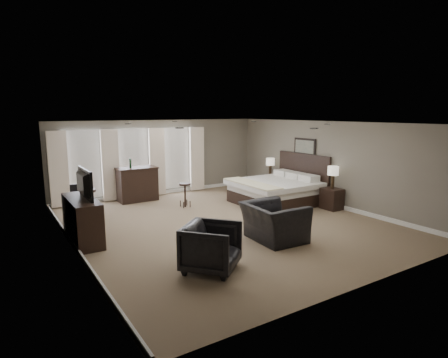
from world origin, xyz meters
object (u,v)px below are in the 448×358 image
tv (81,195)px  armchair_far (211,245)px  dresser (82,220)px  nightstand_near (332,199)px  bar_counter (137,184)px  armchair_near (274,216)px  desk_chair (82,201)px  bed (278,180)px  nightstand_far (270,184)px  bar_stool_left (90,203)px  lamp_near (333,177)px  bar_stool_right (185,195)px  lamp_far (270,167)px

tv → armchair_far: tv is taller
dresser → tv: (0.00, 0.00, 0.57)m
nightstand_near → bar_counter: bearing=137.6°
armchair_near → armchair_far: (-2.02, -0.65, -0.09)m
armchair_near → dresser: bearing=61.6°
armchair_near → desk_chair: 5.24m
bed → nightstand_far: (0.89, 1.45, -0.47)m
desk_chair → nightstand_far: bearing=-155.8°
dresser → bar_counter: size_ratio=1.34×
bed → bar_stool_left: bed is taller
armchair_near → bar_counter: size_ratio=1.02×
nightstand_near → lamp_near: lamp_near is taller
lamp_near → armchair_near: 3.49m
bed → armchair_far: 5.50m
nightstand_far → bar_stool_right: size_ratio=0.80×
nightstand_far → desk_chair: size_ratio=0.58×
dresser → bar_stool_right: dresser is taller
lamp_far → bed: bearing=-121.5°
bed → bar_stool_left: (-5.41, 1.59, -0.38)m
dresser → bar_stool_left: (0.62, 2.01, -0.11)m
bed → lamp_far: (0.89, 1.45, 0.15)m
desk_chair → armchair_near: bearing=152.9°
bar_stool_right → lamp_far: bearing=5.1°
desk_chair → nightstand_near: bearing=-179.7°
bar_stool_right → bar_stool_left: bearing=170.3°
nightstand_near → lamp_far: size_ratio=0.98×
bar_stool_left → lamp_near: bearing=-25.8°
bar_counter → bar_stool_left: bearing=-148.0°
lamp_near → bar_stool_right: lamp_near is taller
bar_counter → bar_stool_left: bar_counter is taller
lamp_near → dresser: (-6.92, 1.03, -0.47)m
bar_stool_right → desk_chair: bearing=174.4°
nightstand_near → desk_chair: 7.15m
bar_stool_left → bar_stool_right: bearing=-9.7°
nightstand_near → bar_stool_left: bearing=154.2°
bed → armchair_near: bearing=-131.7°
bar_counter → desk_chair: (-2.01, -1.28, -0.05)m
dresser → desk_chair: size_ratio=1.67×
bed → desk_chair: size_ratio=2.34×
nightstand_near → bar_counter: bar_counter is taller
bar_stool_left → bar_stool_right: (2.71, -0.46, -0.01)m
bar_counter → nightstand_near: bearing=-42.4°
lamp_far → bar_stool_right: lamp_far is taller
lamp_far → bar_stool_left: size_ratio=0.84×
tv → armchair_near: armchair_near is taller
lamp_far → bar_stool_left: 6.32m
bar_stool_left → nightstand_far: bearing=-1.3°
lamp_near → armchair_near: (-3.25, -1.20, -0.39)m
tv → bar_counter: tv is taller
tv → nightstand_far: bearing=-74.9°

